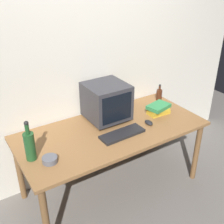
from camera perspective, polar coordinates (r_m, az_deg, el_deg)
The scene contains 10 objects.
ground_plane at distance 3.03m, azimuth -0.00°, elevation -14.97°, with size 6.00×6.00×0.00m, color slate.
back_wall at distance 2.76m, azimuth -5.34°, elevation 10.58°, with size 4.00×0.08×2.50m, color silver.
desk at distance 2.65m, azimuth -0.00°, elevation -4.85°, with size 1.76×0.82×0.71m.
crt_monitor at distance 2.68m, azimuth -1.16°, elevation 2.13°, with size 0.38×0.39×0.37m.
keyboard at distance 2.52m, azimuth 2.10°, elevation -4.48°, with size 0.42×0.15×0.02m, color black.
computer_mouse at distance 2.70m, azimuth 7.51°, elevation -2.14°, with size 0.06×0.10×0.04m, color black.
bottle_tall at distance 2.25m, azimuth -16.46°, elevation -6.52°, with size 0.08×0.08×0.34m.
bottle_short at distance 3.17m, azimuth 9.61°, elevation 3.53°, with size 0.06×0.06×0.20m.
book_stack at distance 2.88m, azimuth 9.46°, elevation 0.62°, with size 0.26×0.20×0.10m.
cd_spindle at distance 2.24m, azimuth -12.58°, elevation -9.48°, with size 0.12×0.12×0.04m, color #595B66.
Camera 1 is at (-1.20, -1.88, 2.06)m, focal length 44.77 mm.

